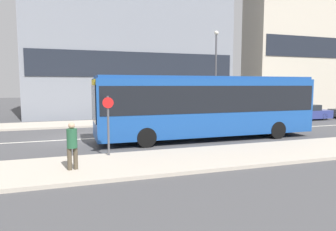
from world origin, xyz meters
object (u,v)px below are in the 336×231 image
at_px(parked_car_0, 255,114).
at_px(city_bus, 207,103).
at_px(bus_stop_sign, 108,121).
at_px(parked_car_1, 304,113).
at_px(pedestrian_near_stop, 72,143).
at_px(street_lamp, 216,66).

bearing_deg(parked_car_0, city_bus, -141.10).
height_order(parked_car_0, bus_stop_sign, bus_stop_sign).
height_order(parked_car_0, parked_car_1, parked_car_0).
bearing_deg(pedestrian_near_stop, street_lamp, 34.42).
distance_m(city_bus, parked_car_1, 13.10).
bearing_deg(parked_car_1, bus_stop_sign, -154.64).
bearing_deg(bus_stop_sign, parked_car_0, 33.50).
height_order(parked_car_0, pedestrian_near_stop, pedestrian_near_stop).
bearing_deg(parked_car_1, parked_car_0, 178.51).
distance_m(bus_stop_sign, street_lamp, 14.87).
height_order(pedestrian_near_stop, bus_stop_sign, bus_stop_sign).
distance_m(city_bus, parked_car_0, 9.11).
bearing_deg(city_bus, parked_car_0, 41.09).
bearing_deg(bus_stop_sign, city_bus, 25.84).
bearing_deg(street_lamp, pedestrian_near_stop, -133.71).
relative_size(parked_car_1, bus_stop_sign, 1.89).
distance_m(parked_car_0, bus_stop_sign, 15.31).
xyz_separation_m(parked_car_0, parked_car_1, (4.79, -0.12, -0.02)).
height_order(city_bus, bus_stop_sign, city_bus).
distance_m(parked_car_1, bus_stop_sign, 19.43).
bearing_deg(pedestrian_near_stop, city_bus, 20.23).
bearing_deg(bus_stop_sign, pedestrian_near_stop, -129.76).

